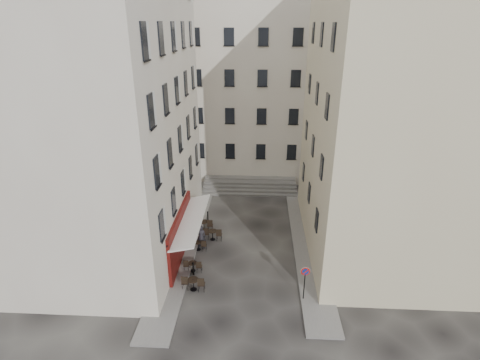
# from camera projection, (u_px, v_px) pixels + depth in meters

# --- Properties ---
(ground) EXTENTS (90.00, 90.00, 0.00)m
(ground) POSITION_uv_depth(u_px,v_px,m) (244.00, 267.00, 25.15)
(ground) COLOR black
(ground) RESTS_ON ground
(sidewalk_left) EXTENTS (2.00, 22.00, 0.12)m
(sidewalk_left) POSITION_uv_depth(u_px,v_px,m) (189.00, 233.00, 29.03)
(sidewalk_left) COLOR slate
(sidewalk_left) RESTS_ON ground
(sidewalk_right) EXTENTS (2.00, 18.00, 0.12)m
(sidewalk_right) POSITION_uv_depth(u_px,v_px,m) (307.00, 244.00, 27.66)
(sidewalk_right) COLOR slate
(sidewalk_right) RESTS_ON ground
(building_left) EXTENTS (12.20, 16.20, 20.60)m
(building_left) POSITION_uv_depth(u_px,v_px,m) (86.00, 103.00, 24.41)
(building_left) COLOR beige
(building_left) RESTS_ON ground
(building_right) EXTENTS (12.20, 14.20, 18.60)m
(building_right) POSITION_uv_depth(u_px,v_px,m) (409.00, 121.00, 24.20)
(building_right) COLOR beige
(building_right) RESTS_ON ground
(building_back) EXTENTS (18.20, 10.20, 18.60)m
(building_back) POSITION_uv_depth(u_px,v_px,m) (243.00, 83.00, 39.03)
(building_back) COLOR beige
(building_back) RESTS_ON ground
(cafe_storefront) EXTENTS (1.74, 7.30, 3.50)m
(cafe_storefront) POSITION_uv_depth(u_px,v_px,m) (182.00, 233.00, 25.55)
(cafe_storefront) COLOR #400C09
(cafe_storefront) RESTS_ON ground
(stone_steps) EXTENTS (9.00, 3.15, 0.80)m
(stone_steps) POSITION_uv_depth(u_px,v_px,m) (250.00, 186.00, 36.55)
(stone_steps) COLOR #595755
(stone_steps) RESTS_ON ground
(bollard_near) EXTENTS (0.12, 0.12, 0.98)m
(bollard_near) POSITION_uv_depth(u_px,v_px,m) (193.00, 268.00, 24.19)
(bollard_near) COLOR black
(bollard_near) RESTS_ON ground
(bollard_mid) EXTENTS (0.12, 0.12, 0.98)m
(bollard_mid) POSITION_uv_depth(u_px,v_px,m) (201.00, 239.00, 27.41)
(bollard_mid) COLOR black
(bollard_mid) RESTS_ON ground
(bollard_far) EXTENTS (0.12, 0.12, 0.98)m
(bollard_far) POSITION_uv_depth(u_px,v_px,m) (208.00, 216.00, 30.62)
(bollard_far) COLOR black
(bollard_far) RESTS_ON ground
(no_parking_sign) EXTENTS (0.53, 0.10, 2.32)m
(no_parking_sign) POSITION_uv_depth(u_px,v_px,m) (305.00, 277.00, 21.52)
(no_parking_sign) COLOR black
(no_parking_sign) RESTS_ON ground
(bistro_table_a) EXTENTS (1.43, 0.67, 1.01)m
(bistro_table_a) POSITION_uv_depth(u_px,v_px,m) (193.00, 283.00, 22.81)
(bistro_table_a) COLOR black
(bistro_table_a) RESTS_ON ground
(bistro_table_b) EXTENTS (1.22, 0.57, 0.86)m
(bistro_table_b) POSITION_uv_depth(u_px,v_px,m) (193.00, 266.00, 24.56)
(bistro_table_b) COLOR black
(bistro_table_b) RESTS_ON ground
(bistro_table_c) EXTENTS (1.24, 0.58, 0.87)m
(bistro_table_c) POSITION_uv_depth(u_px,v_px,m) (198.00, 245.00, 26.85)
(bistro_table_c) COLOR black
(bistro_table_c) RESTS_ON ground
(bistro_table_d) EXTENTS (1.41, 0.66, 0.99)m
(bistro_table_d) POSITION_uv_depth(u_px,v_px,m) (213.00, 234.00, 28.10)
(bistro_table_d) COLOR black
(bistro_table_d) RESTS_ON ground
(bistro_table_e) EXTENTS (1.43, 0.67, 1.00)m
(bistro_table_e) POSITION_uv_depth(u_px,v_px,m) (204.00, 225.00, 29.38)
(bistro_table_e) COLOR black
(bistro_table_e) RESTS_ON ground
(pedestrian) EXTENTS (0.75, 0.55, 1.90)m
(pedestrian) POSITION_uv_depth(u_px,v_px,m) (201.00, 237.00, 26.89)
(pedestrian) COLOR black
(pedestrian) RESTS_ON ground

